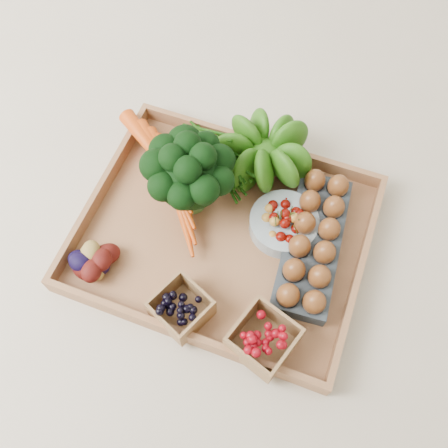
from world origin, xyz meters
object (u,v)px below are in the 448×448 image
(cherry_bowl, at_px, (284,224))
(egg_carton, at_px, (312,244))
(broccoli, at_px, (191,186))
(tray, at_px, (224,236))

(cherry_bowl, height_order, egg_carton, cherry_bowl)
(broccoli, height_order, egg_carton, broccoli)
(broccoli, xyz_separation_m, egg_carton, (0.26, -0.01, -0.05))
(cherry_bowl, distance_m, egg_carton, 0.07)
(cherry_bowl, bearing_deg, egg_carton, -19.46)
(tray, height_order, cherry_bowl, cherry_bowl)
(tray, xyz_separation_m, broccoli, (-0.09, 0.04, 0.08))
(egg_carton, bearing_deg, tray, -174.35)
(tray, bearing_deg, cherry_bowl, 27.36)
(broccoli, height_order, cherry_bowl, broccoli)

